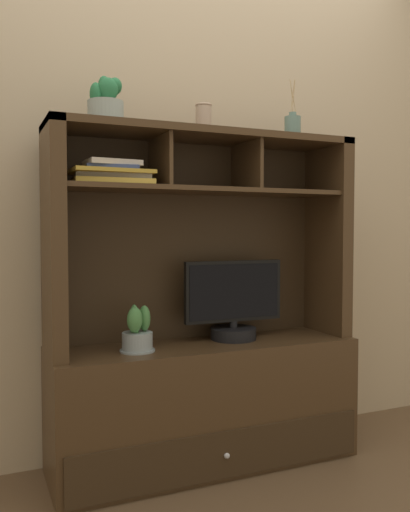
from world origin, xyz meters
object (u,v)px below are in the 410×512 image
(media_console, at_px, (204,364))
(diffuser_bottle, at_px, (293,127))
(ceramic_vase, at_px, (204,118))
(tv_monitor, at_px, (234,306))
(potted_succulent, at_px, (106,105))
(potted_orchid, at_px, (137,333))
(magazine_stack_left, at_px, (112,174))

(media_console, relative_size, diffuser_bottle, 5.38)
(diffuser_bottle, relative_size, ceramic_vase, 2.17)
(tv_monitor, bearing_deg, potted_succulent, -176.61)
(tv_monitor, xyz_separation_m, potted_orchid, (-0.47, -0.06, -0.08))
(tv_monitor, xyz_separation_m, ceramic_vase, (-0.15, 0.00, 0.84))
(diffuser_bottle, distance_m, potted_succulent, 0.88)
(potted_orchid, xyz_separation_m, diffuser_bottle, (0.77, 0.04, 0.90))
(media_console, bearing_deg, diffuser_bottle, -2.30)
(ceramic_vase, bearing_deg, potted_orchid, -168.65)
(media_console, xyz_separation_m, magazine_stack_left, (-0.42, -0.04, 0.82))
(ceramic_vase, bearing_deg, media_console, -90.00)
(diffuser_bottle, bearing_deg, potted_orchid, -177.07)
(diffuser_bottle, xyz_separation_m, ceramic_vase, (-0.44, 0.03, 0.01))
(media_console, xyz_separation_m, potted_succulent, (-0.44, -0.03, 1.10))
(tv_monitor, relative_size, ceramic_vase, 3.77)
(magazine_stack_left, bearing_deg, ceramic_vase, 6.52)
(media_console, height_order, potted_succulent, potted_succulent)
(potted_orchid, relative_size, ceramic_vase, 1.53)
(potted_succulent, relative_size, ceramic_vase, 1.57)
(media_console, xyz_separation_m, ceramic_vase, (0.00, 0.01, 1.09))
(diffuser_bottle, bearing_deg, potted_succulent, -179.34)
(magazine_stack_left, xyz_separation_m, potted_succulent, (-0.02, 0.01, 0.28))
(tv_monitor, bearing_deg, media_console, -177.30)
(magazine_stack_left, xyz_separation_m, ceramic_vase, (0.42, 0.05, 0.26))
(potted_succulent, bearing_deg, diffuser_bottle, 0.66)
(media_console, relative_size, magazine_stack_left, 4.46)
(diffuser_bottle, bearing_deg, magazine_stack_left, -178.53)
(potted_orchid, bearing_deg, tv_monitor, 7.70)
(magazine_stack_left, bearing_deg, media_console, 5.41)
(potted_orchid, distance_m, diffuser_bottle, 1.19)
(ceramic_vase, bearing_deg, potted_succulent, -175.32)
(ceramic_vase, bearing_deg, magazine_stack_left, -173.48)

